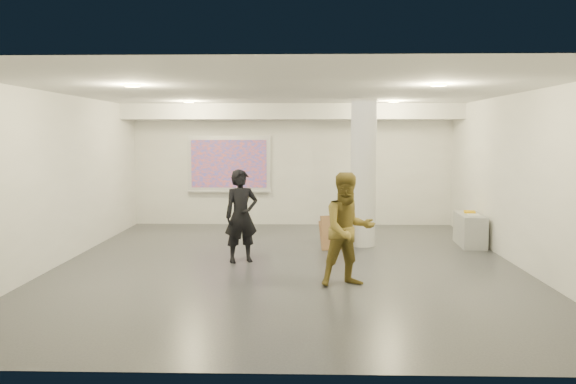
{
  "coord_description": "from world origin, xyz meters",
  "views": [
    {
      "loc": [
        0.27,
        -9.65,
        2.28
      ],
      "look_at": [
        0.0,
        0.4,
        1.25
      ],
      "focal_mm": 35.0,
      "sensor_mm": 36.0,
      "label": 1
    }
  ],
  "objects_px": {
    "column": "(363,173)",
    "man": "(348,229)",
    "projection_screen": "(229,165)",
    "credenza": "(470,230)",
    "woman": "(241,216)"
  },
  "relations": [
    {
      "from": "column",
      "to": "man",
      "type": "distance_m",
      "value": 3.22
    },
    {
      "from": "projection_screen",
      "to": "man",
      "type": "height_order",
      "value": "projection_screen"
    },
    {
      "from": "credenza",
      "to": "man",
      "type": "distance_m",
      "value": 4.25
    },
    {
      "from": "projection_screen",
      "to": "woman",
      "type": "height_order",
      "value": "projection_screen"
    },
    {
      "from": "projection_screen",
      "to": "woman",
      "type": "distance_m",
      "value": 4.34
    },
    {
      "from": "column",
      "to": "credenza",
      "type": "relative_size",
      "value": 2.68
    },
    {
      "from": "woman",
      "to": "man",
      "type": "xyz_separation_m",
      "value": [
        1.78,
        -1.55,
        0.03
      ]
    },
    {
      "from": "credenza",
      "to": "woman",
      "type": "xyz_separation_m",
      "value": [
        -4.55,
        -1.63,
        0.51
      ]
    },
    {
      "from": "projection_screen",
      "to": "woman",
      "type": "bearing_deg",
      "value": -79.66
    },
    {
      "from": "credenza",
      "to": "woman",
      "type": "bearing_deg",
      "value": -156.64
    },
    {
      "from": "credenza",
      "to": "woman",
      "type": "height_order",
      "value": "woman"
    },
    {
      "from": "projection_screen",
      "to": "credenza",
      "type": "distance_m",
      "value": 6.03
    },
    {
      "from": "projection_screen",
      "to": "column",
      "type": "bearing_deg",
      "value": -40.56
    },
    {
      "from": "column",
      "to": "projection_screen",
      "type": "bearing_deg",
      "value": 139.44
    },
    {
      "from": "man",
      "to": "column",
      "type": "bearing_deg",
      "value": 63.4
    }
  ]
}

